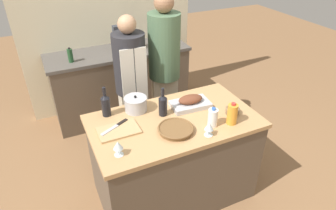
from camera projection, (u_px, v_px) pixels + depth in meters
ground_plane at (173, 191)px, 3.08m from camera, size 12.00×12.00×0.00m
kitchen_island at (174, 158)px, 2.84m from camera, size 1.46×0.84×0.89m
back_counter at (121, 83)px, 4.10m from camera, size 1.84×0.60×0.93m
back_wall at (108, 17)px, 3.94m from camera, size 2.34×0.10×2.55m
roasting_pan at (190, 102)px, 2.77m from camera, size 0.37×0.24×0.11m
wicker_basket at (176, 129)px, 2.45m from camera, size 0.30×0.30×0.04m
cutting_board at (118, 131)px, 2.46m from camera, size 0.34×0.22×0.02m
stock_pot at (136, 104)px, 2.70m from camera, size 0.21×0.21×0.16m
mixing_bowl at (232, 110)px, 2.67m from camera, size 0.13×0.13×0.06m
juice_jug at (232, 114)px, 2.52m from camera, size 0.09×0.09×0.20m
milk_jug at (213, 118)px, 2.49m from camera, size 0.08×0.08×0.17m
wine_bottle_green at (163, 105)px, 2.62m from camera, size 0.08×0.08×0.27m
wine_bottle_dark at (106, 105)px, 2.61m from camera, size 0.08×0.08×0.28m
wine_glass_left at (209, 127)px, 2.38m from camera, size 0.07×0.07×0.12m
wine_glass_right at (118, 146)px, 2.17m from camera, size 0.07×0.07×0.13m
knife_chef at (115, 126)px, 2.49m from camera, size 0.27×0.15×0.01m
stand_mixer at (121, 41)px, 3.73m from camera, size 0.18×0.14×0.35m
condiment_bottle_tall at (70, 55)px, 3.51m from camera, size 0.06×0.06×0.18m
condiment_bottle_short at (141, 40)px, 3.94m from camera, size 0.06×0.06×0.20m
condiment_bottle_extra at (151, 44)px, 3.86m from camera, size 0.06×0.06×0.16m
person_cook_aproned at (131, 82)px, 3.22m from camera, size 0.34×0.35×1.60m
person_cook_guest at (164, 66)px, 3.33m from camera, size 0.35×0.35×1.77m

